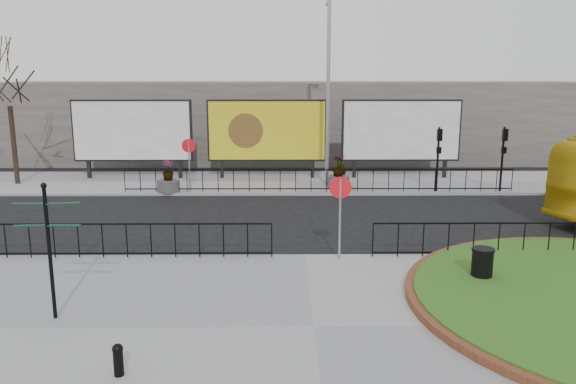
{
  "coord_description": "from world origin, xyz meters",
  "views": [
    {
      "loc": [
        -0.66,
        -16.26,
        5.45
      ],
      "look_at": [
        -0.5,
        2.1,
        1.62
      ],
      "focal_mm": 35.0,
      "sensor_mm": 36.0,
      "label": 1
    }
  ],
  "objects_px": {
    "billboard_mid": "(267,131)",
    "fingerpost_sign": "(48,238)",
    "planter_a": "(168,181)",
    "litter_bin": "(482,266)",
    "bollard": "(118,358)",
    "lamp_post": "(328,88)",
    "planter_b": "(338,176)",
    "planter_c": "(341,173)"
  },
  "relations": [
    {
      "from": "planter_c",
      "to": "bollard",
      "type": "bearing_deg",
      "value": -108.0
    },
    {
      "from": "planter_b",
      "to": "billboard_mid",
      "type": "bearing_deg",
      "value": 143.6
    },
    {
      "from": "planter_b",
      "to": "fingerpost_sign",
      "type": "bearing_deg",
      "value": -117.59
    },
    {
      "from": "fingerpost_sign",
      "to": "litter_bin",
      "type": "height_order",
      "value": "fingerpost_sign"
    },
    {
      "from": "fingerpost_sign",
      "to": "planter_a",
      "type": "height_order",
      "value": "fingerpost_sign"
    },
    {
      "from": "planter_b",
      "to": "bollard",
      "type": "bearing_deg",
      "value": -108.0
    },
    {
      "from": "planter_a",
      "to": "planter_b",
      "type": "distance_m",
      "value": 8.06
    },
    {
      "from": "bollard",
      "to": "planter_c",
      "type": "xyz_separation_m",
      "value": [
        5.84,
        17.96,
        0.27
      ]
    },
    {
      "from": "lamp_post",
      "to": "planter_a",
      "type": "distance_m",
      "value": 8.75
    },
    {
      "from": "lamp_post",
      "to": "planter_a",
      "type": "height_order",
      "value": "lamp_post"
    },
    {
      "from": "billboard_mid",
      "to": "planter_c",
      "type": "height_order",
      "value": "billboard_mid"
    },
    {
      "from": "lamp_post",
      "to": "fingerpost_sign",
      "type": "height_order",
      "value": "lamp_post"
    },
    {
      "from": "planter_a",
      "to": "lamp_post",
      "type": "bearing_deg",
      "value": 12.03
    },
    {
      "from": "planter_a",
      "to": "planter_c",
      "type": "relative_size",
      "value": 1.01
    },
    {
      "from": "lamp_post",
      "to": "planter_c",
      "type": "relative_size",
      "value": 6.31
    },
    {
      "from": "lamp_post",
      "to": "fingerpost_sign",
      "type": "xyz_separation_m",
      "value": [
        -7.28,
        -15.48,
        -2.84
      ]
    },
    {
      "from": "billboard_mid",
      "to": "planter_b",
      "type": "bearing_deg",
      "value": -36.4
    },
    {
      "from": "billboard_mid",
      "to": "fingerpost_sign",
      "type": "relative_size",
      "value": 2.01
    },
    {
      "from": "bollard",
      "to": "planter_a",
      "type": "bearing_deg",
      "value": 98.22
    },
    {
      "from": "lamp_post",
      "to": "planter_c",
      "type": "distance_m",
      "value": 4.16
    },
    {
      "from": "planter_c",
      "to": "litter_bin",
      "type": "bearing_deg",
      "value": -80.31
    },
    {
      "from": "litter_bin",
      "to": "planter_c",
      "type": "relative_size",
      "value": 0.66
    },
    {
      "from": "litter_bin",
      "to": "lamp_post",
      "type": "bearing_deg",
      "value": 102.53
    },
    {
      "from": "bollard",
      "to": "litter_bin",
      "type": "relative_size",
      "value": 0.64
    },
    {
      "from": "lamp_post",
      "to": "billboard_mid",
      "type": "bearing_deg",
      "value": 146.75
    },
    {
      "from": "fingerpost_sign",
      "to": "litter_bin",
      "type": "bearing_deg",
      "value": 12.97
    },
    {
      "from": "fingerpost_sign",
      "to": "planter_c",
      "type": "height_order",
      "value": "fingerpost_sign"
    },
    {
      "from": "fingerpost_sign",
      "to": "planter_b",
      "type": "distance_m",
      "value": 16.83
    },
    {
      "from": "lamp_post",
      "to": "fingerpost_sign",
      "type": "distance_m",
      "value": 17.34
    },
    {
      "from": "lamp_post",
      "to": "litter_bin",
      "type": "distance_m",
      "value": 14.43
    },
    {
      "from": "fingerpost_sign",
      "to": "planter_b",
      "type": "bearing_deg",
      "value": 64.29
    },
    {
      "from": "planter_a",
      "to": "litter_bin",
      "type": "bearing_deg",
      "value": -48.49
    },
    {
      "from": "bollard",
      "to": "litter_bin",
      "type": "distance_m",
      "value": 9.3
    },
    {
      "from": "bollard",
      "to": "planter_a",
      "type": "relative_size",
      "value": 0.41
    },
    {
      "from": "fingerpost_sign",
      "to": "litter_bin",
      "type": "xyz_separation_m",
      "value": [
        10.27,
        2.01,
        -1.38
      ]
    },
    {
      "from": "billboard_mid",
      "to": "planter_b",
      "type": "height_order",
      "value": "billboard_mid"
    },
    {
      "from": "billboard_mid",
      "to": "litter_bin",
      "type": "bearing_deg",
      "value": -68.76
    },
    {
      "from": "litter_bin",
      "to": "planter_a",
      "type": "xyz_separation_m",
      "value": [
        -10.5,
        11.87,
        0.02
      ]
    },
    {
      "from": "billboard_mid",
      "to": "planter_a",
      "type": "relative_size",
      "value": 4.18
    },
    {
      "from": "billboard_mid",
      "to": "litter_bin",
      "type": "xyz_separation_m",
      "value": [
        6.0,
        -15.44,
        -2.0
      ]
    },
    {
      "from": "billboard_mid",
      "to": "fingerpost_sign",
      "type": "distance_m",
      "value": 17.98
    },
    {
      "from": "fingerpost_sign",
      "to": "planter_a",
      "type": "bearing_deg",
      "value": 92.82
    }
  ]
}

